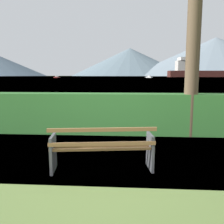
{
  "coord_description": "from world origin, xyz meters",
  "views": [
    {
      "loc": [
        0.51,
        -4.5,
        1.77
      ],
      "look_at": [
        0.0,
        2.63,
        0.71
      ],
      "focal_mm": 40.02,
      "sensor_mm": 36.0,
      "label": 1
    }
  ],
  "objects_px": {
    "park_bench": "(102,148)",
    "fishing_boat_near": "(149,77)",
    "cargo_ship_large": "(204,72)",
    "sailboat_mid": "(57,77)"
  },
  "relations": [
    {
      "from": "park_bench",
      "to": "fishing_boat_near",
      "type": "distance_m",
      "value": 175.89
    },
    {
      "from": "park_bench",
      "to": "cargo_ship_large",
      "type": "bearing_deg",
      "value": 73.7
    },
    {
      "from": "sailboat_mid",
      "to": "cargo_ship_large",
      "type": "bearing_deg",
      "value": 31.27
    },
    {
      "from": "cargo_ship_large",
      "to": "fishing_boat_near",
      "type": "distance_m",
      "value": 85.8
    },
    {
      "from": "cargo_ship_large",
      "to": "sailboat_mid",
      "type": "relative_size",
      "value": 9.59
    },
    {
      "from": "park_bench",
      "to": "fishing_boat_near",
      "type": "height_order",
      "value": "fishing_boat_near"
    },
    {
      "from": "park_bench",
      "to": "sailboat_mid",
      "type": "bearing_deg",
      "value": 106.69
    },
    {
      "from": "fishing_boat_near",
      "to": "sailboat_mid",
      "type": "xyz_separation_m",
      "value": [
        -64.33,
        -8.22,
        -0.08
      ]
    },
    {
      "from": "park_bench",
      "to": "sailboat_mid",
      "type": "distance_m",
      "value": 174.44
    },
    {
      "from": "cargo_ship_large",
      "to": "sailboat_mid",
      "type": "bearing_deg",
      "value": -148.73
    }
  ]
}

